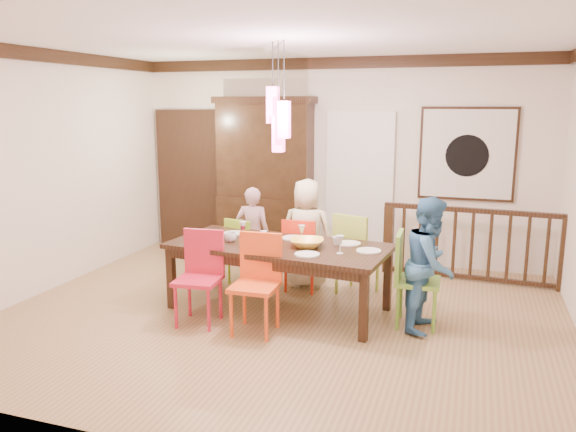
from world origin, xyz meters
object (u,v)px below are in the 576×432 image
(china_hutch, at_px, (265,178))
(person_far_mid, at_px, (306,233))
(balustrade, at_px, (472,243))
(person_end_right, at_px, (430,264))
(dining_table, at_px, (279,250))
(chair_end_right, at_px, (418,273))
(chair_far_left, at_px, (246,246))
(person_far_left, at_px, (253,234))

(china_hutch, distance_m, person_far_mid, 1.67)
(balustrade, xyz_separation_m, person_end_right, (-0.39, -1.79, 0.18))
(dining_table, height_order, chair_end_right, chair_end_right)
(china_hutch, relative_size, balustrade, 1.03)
(chair_far_left, bearing_deg, person_end_right, 176.49)
(dining_table, xyz_separation_m, balustrade, (2.02, 1.75, -0.18))
(person_far_mid, bearing_deg, person_end_right, 144.59)
(dining_table, bearing_deg, china_hutch, 120.05)
(chair_end_right, bearing_deg, person_far_left, 65.33)
(chair_far_left, height_order, chair_end_right, chair_end_right)
(china_hutch, relative_size, person_end_right, 1.73)
(china_hutch, xyz_separation_m, person_end_right, (2.59, -2.14, -0.50))
(dining_table, relative_size, balustrade, 1.08)
(person_far_left, bearing_deg, chair_far_left, 71.48)
(balustrade, xyz_separation_m, person_far_left, (-2.69, -0.84, 0.11))
(china_hutch, bearing_deg, chair_end_right, -40.27)
(dining_table, distance_m, person_end_right, 1.63)
(person_far_left, relative_size, person_far_mid, 0.90)
(china_hutch, bearing_deg, person_end_right, -39.60)
(chair_far_left, height_order, balustrade, balustrade)
(chair_end_right, bearing_deg, dining_table, 87.89)
(balustrade, relative_size, person_end_right, 1.68)
(person_far_left, bearing_deg, person_far_mid, 169.68)
(chair_end_right, relative_size, person_far_left, 0.80)
(chair_far_left, distance_m, person_far_left, 0.20)
(person_far_mid, bearing_deg, person_far_left, -8.45)
(chair_end_right, relative_size, person_end_right, 0.72)
(chair_end_right, bearing_deg, person_far_mid, 57.05)
(person_far_mid, bearing_deg, chair_far_left, 3.47)
(balustrade, bearing_deg, person_far_mid, -152.07)
(dining_table, bearing_deg, person_far_mid, 91.63)
(china_hutch, relative_size, person_far_mid, 1.73)
(china_hutch, xyz_separation_m, balustrade, (2.97, -0.35, -0.68))
(chair_far_left, bearing_deg, china_hutch, -64.43)
(balustrade, bearing_deg, china_hutch, 176.97)
(person_far_left, bearing_deg, person_end_right, 150.42)
(chair_far_left, relative_size, china_hutch, 0.36)
(dining_table, bearing_deg, chair_end_right, 5.75)
(chair_far_left, bearing_deg, person_far_left, -86.14)
(person_end_right, bearing_deg, person_far_left, 77.05)
(chair_far_left, relative_size, chair_end_right, 0.88)
(dining_table, distance_m, balustrade, 2.67)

